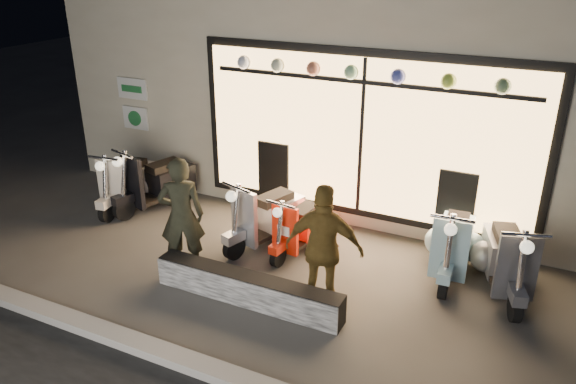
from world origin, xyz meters
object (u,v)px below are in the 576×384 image
at_px(scooter_red, 303,225).
at_px(woman, 324,248).
at_px(man, 182,216).
at_px(scooter_silver, 272,215).
at_px(graffiti_barrier, 248,289).

height_order(scooter_red, woman, woman).
bearing_deg(man, scooter_silver, -150.20).
bearing_deg(man, woman, 148.84).
xyz_separation_m(scooter_red, woman, (0.87, -1.29, 0.46)).
xyz_separation_m(graffiti_barrier, man, (-1.20, 0.32, 0.64)).
xyz_separation_m(scooter_silver, man, (-0.70, -1.30, 0.41)).
height_order(graffiti_barrier, scooter_silver, scooter_silver).
bearing_deg(man, scooter_red, -164.90).
height_order(man, woman, man).
height_order(scooter_red, man, man).
bearing_deg(man, graffiti_barrier, 133.23).
distance_m(graffiti_barrier, man, 1.40).
xyz_separation_m(scooter_red, man, (-1.22, -1.31, 0.47)).
bearing_deg(scooter_silver, graffiti_barrier, -55.78).
relative_size(scooter_silver, scooter_red, 1.17).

